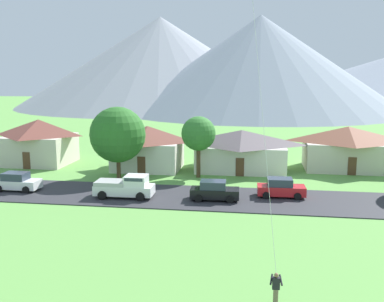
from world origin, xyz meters
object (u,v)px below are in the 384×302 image
at_px(house_left_center, 148,147).
at_px(pickup_truck_white_west_side, 126,186).
at_px(parked_car_red_mid_east, 281,188).
at_px(house_right_center, 241,149).
at_px(house_rightmost, 39,141).
at_px(tree_center, 118,135).
at_px(parked_car_white_west_end, 17,182).
at_px(tree_left_of_center, 198,134).
at_px(parked_car_black_east_end, 214,191).
at_px(house_leftmost, 347,147).

distance_m(house_left_center, pickup_truck_white_west_side, 12.34).
distance_m(house_left_center, parked_car_red_mid_east, 17.82).
bearing_deg(house_right_center, house_left_center, -172.66).
relative_size(house_right_center, pickup_truck_white_west_side, 2.06).
distance_m(house_rightmost, pickup_truck_white_west_side, 20.04).
height_order(tree_center, parked_car_red_mid_east, tree_center).
distance_m(house_right_center, parked_car_white_west_end, 24.19).
height_order(house_right_center, parked_car_red_mid_east, house_right_center).
distance_m(house_right_center, tree_left_of_center, 6.82).
relative_size(parked_car_black_east_end, pickup_truck_white_west_side, 0.82).
bearing_deg(house_leftmost, tree_center, -161.64).
bearing_deg(house_leftmost, tree_left_of_center, -158.29).
distance_m(house_leftmost, house_right_center, 12.18).
height_order(house_rightmost, tree_left_of_center, tree_left_of_center).
distance_m(house_leftmost, tree_center, 26.06).
relative_size(house_right_center, parked_car_white_west_end, 2.56).
relative_size(parked_car_red_mid_east, parked_car_black_east_end, 1.00).
height_order(house_right_center, house_rightmost, house_rightmost).
bearing_deg(pickup_truck_white_west_side, parked_car_white_west_end, 175.73).
bearing_deg(parked_car_black_east_end, pickup_truck_white_west_side, -177.55).
bearing_deg(house_right_center, pickup_truck_white_west_side, -125.39).
bearing_deg(parked_car_red_mid_east, parked_car_black_east_end, -162.14).
bearing_deg(parked_car_white_west_end, house_leftmost, 24.13).
bearing_deg(house_left_center, pickup_truck_white_west_side, -85.12).
bearing_deg(house_leftmost, parked_car_red_mid_east, -121.51).
relative_size(house_leftmost, house_right_center, 0.95).
bearing_deg(parked_car_black_east_end, tree_center, 147.64).
bearing_deg(house_right_center, parked_car_red_mid_east, -70.87).
relative_size(house_leftmost, pickup_truck_white_west_side, 1.96).
distance_m(house_leftmost, tree_left_of_center, 17.76).
height_order(tree_left_of_center, tree_center, tree_center).
bearing_deg(house_rightmost, tree_center, -26.85).
bearing_deg(house_leftmost, parked_car_white_west_end, -155.87).
xyz_separation_m(house_rightmost, tree_left_of_center, (20.23, -4.39, 1.85)).
bearing_deg(house_left_center, house_right_center, 7.34).
height_order(house_right_center, tree_center, tree_center).
xyz_separation_m(house_right_center, parked_car_red_mid_east, (3.95, -11.39, -1.50)).
xyz_separation_m(parked_car_black_east_end, pickup_truck_white_west_side, (-7.85, -0.34, 0.19)).
xyz_separation_m(house_left_center, tree_center, (-1.94, -5.00, 2.05)).
xyz_separation_m(house_left_center, tree_left_of_center, (6.34, -3.34, 2.08)).
xyz_separation_m(parked_car_red_mid_east, pickup_truck_white_west_side, (-13.59, -2.19, 0.19)).
height_order(house_leftmost, house_left_center, house_left_center).
distance_m(house_leftmost, house_left_center, 22.95).
distance_m(house_left_center, house_right_center, 10.78).
xyz_separation_m(house_right_center, parked_car_black_east_end, (-1.79, -13.24, -1.50)).
height_order(tree_left_of_center, parked_car_white_west_end, tree_left_of_center).
relative_size(house_leftmost, tree_center, 1.36).
height_order(house_left_center, parked_car_red_mid_east, house_left_center).
bearing_deg(house_leftmost, pickup_truck_white_west_side, -144.65).
xyz_separation_m(house_rightmost, parked_car_black_east_end, (22.78, -12.91, -1.95)).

